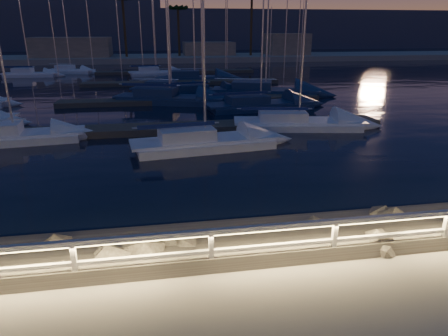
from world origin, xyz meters
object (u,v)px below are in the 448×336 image
(sailboat_f, at_px, (11,135))
(sailboat_i, at_px, (29,74))
(sailboat_h, at_px, (258,104))
(sailboat_l, at_px, (263,91))
(sailboat_k, at_px, (193,78))
(guard_rail, at_px, (292,234))
(sailboat_d, at_px, (295,122))
(sailboat_g, at_px, (201,92))
(sailboat_m, at_px, (70,70))
(sailboat_n, at_px, (154,72))
(sailboat_c, at_px, (167,98))
(sailboat_j, at_px, (169,89))
(sailboat_b, at_px, (201,141))

(sailboat_f, xyz_separation_m, sailboat_i, (-8.23, 33.87, 0.01))
(sailboat_h, xyz_separation_m, sailboat_l, (2.15, 6.60, 0.05))
(sailboat_l, bearing_deg, sailboat_k, 132.64)
(guard_rail, bearing_deg, sailboat_k, 87.88)
(sailboat_d, distance_m, sailboat_g, 14.45)
(sailboat_m, distance_m, sailboat_n, 12.70)
(sailboat_c, relative_size, sailboat_d, 1.15)
(sailboat_f, distance_m, sailboat_k, 28.22)
(sailboat_f, bearing_deg, sailboat_n, 70.17)
(guard_rail, distance_m, sailboat_k, 40.31)
(sailboat_k, bearing_deg, sailboat_g, -88.89)
(guard_rail, distance_m, sailboat_g, 29.40)
(sailboat_m, bearing_deg, sailboat_h, -38.98)
(sailboat_h, bearing_deg, sailboat_c, 142.08)
(sailboat_h, bearing_deg, sailboat_m, 115.18)
(guard_rail, relative_size, sailboat_k, 2.79)
(sailboat_f, relative_size, sailboat_j, 0.94)
(sailboat_f, bearing_deg, sailboat_b, -22.60)
(sailboat_d, xyz_separation_m, sailboat_l, (1.35, 13.03, 0.06))
(sailboat_d, xyz_separation_m, sailboat_n, (-8.57, 32.46, 0.01))
(sailboat_n, bearing_deg, sailboat_h, -80.92)
(sailboat_d, height_order, sailboat_g, sailboat_d)
(guard_rail, distance_m, sailboat_i, 52.44)
(guard_rail, xyz_separation_m, sailboat_g, (1.17, 29.36, -0.96))
(sailboat_d, bearing_deg, sailboat_j, 124.76)
(sailboat_c, bearing_deg, sailboat_d, -34.73)
(guard_rail, height_order, sailboat_d, sailboat_d)
(sailboat_k, distance_m, sailboat_l, 12.85)
(sailboat_l, bearing_deg, guard_rail, -86.09)
(sailboat_n, bearing_deg, sailboat_j, -92.96)
(sailboat_m, bearing_deg, guard_rail, -55.83)
(sailboat_f, relative_size, sailboat_g, 0.95)
(sailboat_g, height_order, sailboat_m, sailboat_g)
(sailboat_m, bearing_deg, sailboat_c, -45.93)
(sailboat_c, height_order, sailboat_k, sailboat_k)
(sailboat_l, bearing_deg, sailboat_g, -169.64)
(sailboat_b, distance_m, sailboat_j, 19.33)
(sailboat_k, bearing_deg, sailboat_i, 160.34)
(guard_rail, bearing_deg, sailboat_d, 70.27)
(sailboat_k, xyz_separation_m, sailboat_n, (-4.47, 7.79, -0.05))
(guard_rail, relative_size, sailboat_d, 3.23)
(sailboat_d, bearing_deg, sailboat_b, -140.32)
(sailboat_j, bearing_deg, sailboat_c, -77.42)
(sailboat_d, relative_size, sailboat_j, 1.04)
(sailboat_k, bearing_deg, sailboat_f, -113.35)
(sailboat_h, bearing_deg, sailboat_f, -163.02)
(sailboat_m, xyz_separation_m, sailboat_n, (11.80, -4.70, -0.00))
(sailboat_k, bearing_deg, sailboat_h, -76.96)
(guard_rail, relative_size, sailboat_j, 3.36)
(sailboat_h, distance_m, sailboat_n, 27.16)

